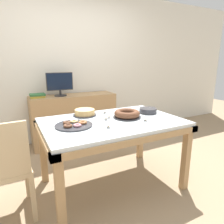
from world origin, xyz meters
name	(u,v)px	position (x,y,z in m)	size (l,w,h in m)	color
ground_plane	(112,184)	(0.00, 0.00, 0.00)	(12.00, 12.00, 0.00)	#997F60
wall_back	(67,67)	(0.00, 1.74, 1.30)	(8.00, 0.10, 2.60)	silver
dining_table	(112,129)	(0.00, 0.00, 0.68)	(1.49, 0.98, 0.78)	silver
chair	(4,168)	(-1.06, -0.07, 0.52)	(0.44, 0.44, 0.94)	#D1B284
sideboard	(74,119)	(0.00, 1.44, 0.42)	(1.42, 0.44, 0.84)	tan
computer_monitor	(60,84)	(-0.21, 1.44, 1.03)	(0.42, 0.20, 0.38)	#262628
book_stack	(37,96)	(-0.57, 1.44, 0.87)	(0.22, 0.18, 0.06)	#B29933
cake_chocolate_round	(85,113)	(-0.20, 0.31, 0.81)	(0.27, 0.27, 0.07)	#333338
cake_golden_bundt	(127,114)	(0.19, 0.02, 0.82)	(0.31, 0.31, 0.08)	#333338
pastry_platter	(74,125)	(-0.43, -0.01, 0.79)	(0.36, 0.36, 0.04)	#333338
plate_stack	(148,111)	(0.53, 0.08, 0.81)	(0.21, 0.21, 0.06)	#333338
tealight_right_edge	(145,121)	(0.28, -0.21, 0.79)	(0.04, 0.04, 0.04)	silver
tealight_left_edge	(109,118)	(0.00, 0.08, 0.79)	(0.04, 0.04, 0.04)	silver
tealight_centre	(106,119)	(-0.06, 0.02, 0.79)	(0.04, 0.04, 0.04)	silver
tealight_near_cakes	(105,113)	(0.05, 0.29, 0.79)	(0.04, 0.04, 0.04)	silver
tealight_near_front	(108,128)	(-0.16, -0.23, 0.79)	(0.04, 0.04, 0.04)	silver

